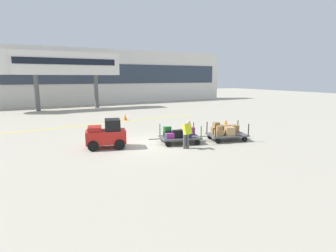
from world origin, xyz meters
TOP-DOWN VIEW (x-y plane):
  - ground_plane at (0.00, 0.00)m, footprint 120.00×120.00m
  - apron_lead_line at (0.19, 8.10)m, footprint 17.53×2.04m
  - terminal_building at (0.00, 25.98)m, footprint 49.03×2.51m
  - jet_bridge at (-3.18, 19.99)m, footprint 14.29×3.00m
  - baggage_tug at (-2.20, 0.23)m, footprint 2.30×1.65m
  - baggage_cart_lead at (1.79, -0.73)m, footprint 3.09×1.91m
  - baggage_cart_middle at (4.68, -1.40)m, footprint 3.09×1.91m
  - baggage_handler at (1.57, -1.95)m, footprint 0.41×0.44m
  - safety_cone_near at (7.99, 2.51)m, footprint 0.36×0.36m
  - safety_cone_far at (1.78, 8.94)m, footprint 0.36×0.36m

SIDE VIEW (x-z plane):
  - ground_plane at x=0.00m, z-range 0.00..0.00m
  - apron_lead_line at x=0.19m, z-range 0.00..0.01m
  - safety_cone_near at x=7.99m, z-range 0.00..0.55m
  - safety_cone_far at x=1.78m, z-range 0.00..0.55m
  - baggage_cart_lead at x=1.79m, z-range -0.05..1.05m
  - baggage_cart_middle at x=4.68m, z-range 0.00..1.10m
  - baggage_tug at x=-2.20m, z-range -0.04..1.54m
  - baggage_handler at x=1.57m, z-range 0.08..1.65m
  - terminal_building at x=0.00m, z-range 0.01..7.84m
  - jet_bridge at x=-3.18m, z-range 1.97..8.66m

